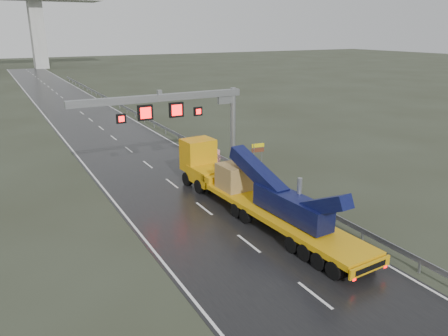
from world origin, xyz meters
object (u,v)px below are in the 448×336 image
sign_gantry (184,110)px  striped_barrier (216,156)px  heavy_haul_truck (245,186)px  exit_sign_pair (258,150)px

sign_gantry → striped_barrier: 6.57m
striped_barrier → heavy_haul_truck: bearing=-114.1°
striped_barrier → exit_sign_pair: bearing=-48.3°
heavy_haul_truck → sign_gantry: bearing=89.1°
exit_sign_pair → striped_barrier: bearing=146.1°
heavy_haul_truck → striped_barrier: (3.51, 11.08, -1.12)m
exit_sign_pair → striped_barrier: 4.12m
heavy_haul_truck → exit_sign_pair: bearing=49.0°
sign_gantry → heavy_haul_truck: bearing=-87.6°
exit_sign_pair → striped_barrier: exit_sign_pair is taller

